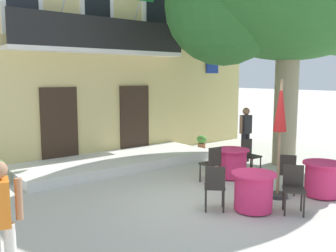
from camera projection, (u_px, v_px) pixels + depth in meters
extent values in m
plane|color=beige|center=(209.00, 201.00, 7.92)|extent=(120.00, 120.00, 0.00)
cube|color=#DBC67F|center=(70.00, 43.00, 12.94)|extent=(13.00, 4.00, 7.50)
cube|color=#332319|center=(60.00, 127.00, 10.90)|extent=(1.10, 0.08, 2.30)
cube|color=#332319|center=(135.00, 120.00, 12.50)|extent=(1.10, 0.08, 2.30)
cube|color=silver|center=(97.00, 8.00, 11.23)|extent=(1.10, 0.08, 1.90)
cube|color=black|center=(97.00, 7.00, 11.21)|extent=(0.84, 0.04, 1.60)
cube|color=silver|center=(156.00, 15.00, 12.59)|extent=(1.10, 0.08, 1.90)
cube|color=black|center=(157.00, 15.00, 12.56)|extent=(0.84, 0.04, 1.60)
cube|color=silver|center=(103.00, 52.00, 11.18)|extent=(5.60, 0.65, 0.12)
cube|color=black|center=(107.00, 33.00, 10.89)|extent=(5.60, 0.06, 0.90)
cylinder|color=#B2B2B7|center=(139.00, 6.00, 11.60)|extent=(0.04, 0.95, 1.33)
cylinder|color=slate|center=(23.00, 39.00, 9.76)|extent=(0.31, 0.31, 0.33)
ellipsoid|color=#2D7533|center=(22.00, 23.00, 9.70)|extent=(0.41, 0.41, 0.50)
cylinder|color=#995638|center=(65.00, 43.00, 10.47)|extent=(0.34, 0.34, 0.29)
ellipsoid|color=#2D7533|center=(65.00, 30.00, 10.42)|extent=(0.44, 0.44, 0.37)
cylinder|color=#995638|center=(102.00, 45.00, 11.18)|extent=(0.25, 0.25, 0.26)
ellipsoid|color=#38843D|center=(102.00, 34.00, 11.14)|extent=(0.33, 0.33, 0.40)
cylinder|color=slate|center=(134.00, 47.00, 11.89)|extent=(0.35, 0.35, 0.25)
ellipsoid|color=#38843D|center=(134.00, 35.00, 11.84)|extent=(0.46, 0.46, 0.47)
cylinder|color=#995638|center=(163.00, 48.00, 12.59)|extent=(0.29, 0.29, 0.31)
ellipsoid|color=#4C8E38|center=(163.00, 37.00, 12.55)|extent=(0.37, 0.37, 0.38)
cube|color=navy|center=(213.00, 36.00, 14.29)|extent=(0.60, 0.06, 2.80)
cube|color=silver|center=(117.00, 161.00, 11.03)|extent=(5.91, 2.14, 0.25)
cylinder|color=gray|center=(286.00, 110.00, 11.05)|extent=(0.68, 0.68, 3.22)
sphere|color=#286028|center=(225.00, 5.00, 10.19)|extent=(3.29, 3.29, 3.29)
cylinder|color=#E52D66|center=(232.00, 164.00, 9.68)|extent=(0.74, 0.74, 0.68)
cylinder|color=#E52D66|center=(232.00, 150.00, 9.63)|extent=(0.86, 0.86, 0.04)
cylinder|color=#2D2823|center=(232.00, 177.00, 9.73)|extent=(0.44, 0.44, 0.03)
cylinder|color=#2D2823|center=(260.00, 166.00, 10.11)|extent=(0.04, 0.04, 0.45)
cylinder|color=#2D2823|center=(252.00, 167.00, 9.91)|extent=(0.04, 0.04, 0.45)
cylinder|color=#2D2823|center=(251.00, 163.00, 10.38)|extent=(0.04, 0.04, 0.45)
cylinder|color=#2D2823|center=(242.00, 165.00, 10.18)|extent=(0.04, 0.04, 0.45)
cube|color=#2D2823|center=(252.00, 156.00, 10.11)|extent=(0.41, 0.41, 0.04)
cube|color=#2D2823|center=(247.00, 147.00, 10.22)|extent=(0.38, 0.05, 0.42)
cylinder|color=#2D2823|center=(200.00, 173.00, 9.32)|extent=(0.04, 0.04, 0.45)
cylinder|color=#2D2823|center=(211.00, 171.00, 9.51)|extent=(0.04, 0.04, 0.45)
cylinder|color=#2D2823|center=(209.00, 176.00, 9.05)|extent=(0.04, 0.04, 0.45)
cylinder|color=#2D2823|center=(220.00, 174.00, 9.24)|extent=(0.04, 0.04, 0.45)
cube|color=#2D2823|center=(210.00, 164.00, 9.25)|extent=(0.43, 0.43, 0.04)
cube|color=#2D2823|center=(215.00, 156.00, 9.07)|extent=(0.38, 0.07, 0.42)
cylinder|color=#E52D66|center=(253.00, 192.00, 7.30)|extent=(0.74, 0.74, 0.68)
cylinder|color=#E52D66|center=(254.00, 174.00, 7.25)|extent=(0.86, 0.86, 0.04)
cylinder|color=#2D2823|center=(253.00, 210.00, 7.34)|extent=(0.44, 0.44, 0.03)
cylinder|color=#2D2823|center=(206.00, 196.00, 7.56)|extent=(0.04, 0.04, 0.45)
cylinder|color=#2D2823|center=(223.00, 196.00, 7.53)|extent=(0.04, 0.04, 0.45)
cylinder|color=#2D2823|center=(206.00, 201.00, 7.23)|extent=(0.04, 0.04, 0.45)
cylinder|color=#2D2823|center=(224.00, 202.00, 7.20)|extent=(0.04, 0.04, 0.45)
cube|color=#2D2823|center=(215.00, 186.00, 7.35)|extent=(0.57, 0.57, 0.04)
cube|color=#2D2823|center=(215.00, 178.00, 7.14)|extent=(0.30, 0.29, 0.42)
cylinder|color=#2D2823|center=(304.00, 206.00, 6.97)|extent=(0.04, 0.04, 0.45)
cylinder|color=#2D2823|center=(285.00, 205.00, 7.03)|extent=(0.04, 0.04, 0.45)
cylinder|color=#2D2823|center=(301.00, 200.00, 7.30)|extent=(0.04, 0.04, 0.45)
cylinder|color=#2D2823|center=(283.00, 199.00, 7.36)|extent=(0.04, 0.04, 0.45)
cube|color=#2D2823|center=(294.00, 190.00, 7.13)|extent=(0.56, 0.56, 0.04)
cube|color=#2D2823|center=(293.00, 176.00, 7.28)|extent=(0.27, 0.32, 0.42)
cylinder|color=#E52D66|center=(323.00, 180.00, 8.18)|extent=(0.74, 0.74, 0.68)
cylinder|color=#E52D66|center=(323.00, 163.00, 8.13)|extent=(0.86, 0.86, 0.04)
cylinder|color=#2D2823|center=(322.00, 196.00, 8.23)|extent=(0.44, 0.44, 0.03)
cylinder|color=#2D2823|center=(279.00, 181.00, 8.64)|extent=(0.04, 0.04, 0.45)
cylinder|color=#2D2823|center=(294.00, 182.00, 8.54)|extent=(0.04, 0.04, 0.45)
cylinder|color=#2D2823|center=(278.00, 185.00, 8.32)|extent=(0.04, 0.04, 0.45)
cylinder|color=#2D2823|center=(294.00, 186.00, 8.22)|extent=(0.04, 0.04, 0.45)
cube|color=#2D2823|center=(287.00, 173.00, 8.40)|extent=(0.55, 0.55, 0.04)
cube|color=#2D2823|center=(287.00, 164.00, 8.20)|extent=(0.24, 0.34, 0.42)
cylinder|color=#997A56|center=(279.00, 139.00, 8.00)|extent=(0.06, 0.06, 2.55)
cylinder|color=#333333|center=(277.00, 195.00, 8.17)|extent=(0.44, 0.44, 0.08)
cone|color=#B21E1E|center=(281.00, 105.00, 7.91)|extent=(0.28, 0.28, 1.10)
cylinder|color=#995638|center=(202.00, 148.00, 12.98)|extent=(0.26, 0.26, 0.31)
ellipsoid|color=#4C8E38|center=(202.00, 139.00, 12.94)|extent=(0.34, 0.34, 0.29)
cylinder|color=#232328|center=(243.00, 148.00, 11.46)|extent=(0.14, 0.14, 0.88)
cylinder|color=#232328|center=(247.00, 147.00, 11.57)|extent=(0.14, 0.14, 0.88)
cube|color=#2D2D33|center=(246.00, 124.00, 11.42)|extent=(0.35, 0.24, 0.56)
sphere|color=#9E7051|center=(246.00, 111.00, 11.36)|extent=(0.22, 0.22, 0.22)
cylinder|color=#9E7051|center=(241.00, 125.00, 11.28)|extent=(0.09, 0.09, 0.52)
cylinder|color=#9E7051|center=(250.00, 124.00, 11.55)|extent=(0.09, 0.09, 0.52)
cube|color=orange|center=(0.00, 203.00, 4.46)|extent=(0.29, 0.38, 0.56)
cylinder|color=#9E7051|center=(19.00, 199.00, 4.60)|extent=(0.09, 0.09, 0.52)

